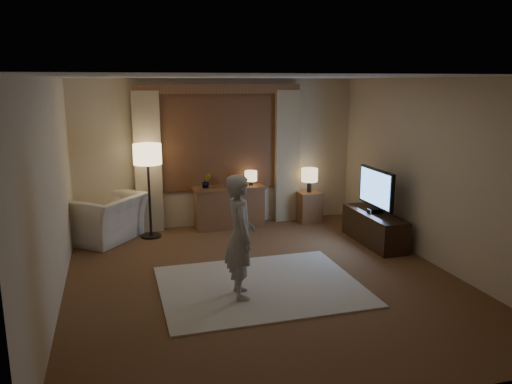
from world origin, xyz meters
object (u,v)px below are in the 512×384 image
object	(u,v)px
tv_stand	(374,228)
side_table	(309,207)
sideboard	(229,208)
armchair	(105,218)
person	(240,236)

from	to	relation	value
tv_stand	side_table	bearing A→B (deg)	110.06
sideboard	side_table	xyz separation A→B (m)	(1.50, -0.05, -0.07)
sideboard	side_table	size ratio (longest dim) A/B	2.14
sideboard	tv_stand	distance (m)	2.54
sideboard	armchair	size ratio (longest dim) A/B	1.04
armchair	sideboard	bearing A→B (deg)	133.13
sideboard	tv_stand	world-z (taller)	sideboard
side_table	tv_stand	distance (m)	1.56
sideboard	person	xyz separation A→B (m)	(-0.54, -2.92, 0.41)
armchair	side_table	bearing A→B (deg)	130.51
sideboard	side_table	bearing A→B (deg)	-1.91
side_table	person	distance (m)	3.55
sideboard	person	distance (m)	3.00
armchair	tv_stand	world-z (taller)	armchair
tv_stand	person	distance (m)	2.98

